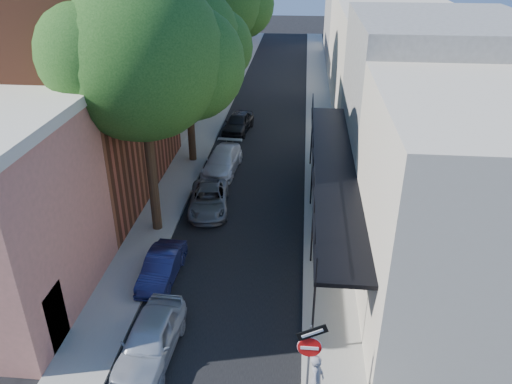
% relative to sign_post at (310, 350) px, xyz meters
% --- Properties ---
extents(road_surface, '(6.00, 64.00, 0.01)m').
position_rel_sign_post_xyz_m(road_surface, '(-3.16, 29.03, -2.03)').
color(road_surface, black).
rests_on(road_surface, ground).
extents(sidewalk_left, '(2.00, 64.00, 0.12)m').
position_rel_sign_post_xyz_m(sidewalk_left, '(-7.16, 29.03, -1.98)').
color(sidewalk_left, gray).
rests_on(sidewalk_left, ground).
extents(sidewalk_right, '(2.00, 64.00, 0.12)m').
position_rel_sign_post_xyz_m(sidewalk_right, '(0.84, 29.03, -1.98)').
color(sidewalk_right, gray).
rests_on(sidewalk_right, ground).
extents(buildings_left, '(10.10, 59.10, 12.00)m').
position_rel_sign_post_xyz_m(buildings_left, '(-12.46, 27.79, 2.90)').
color(buildings_left, tan).
rests_on(buildings_left, ground).
extents(buildings_right, '(9.80, 55.00, 10.00)m').
position_rel_sign_post_xyz_m(buildings_right, '(5.83, 28.51, 2.39)').
color(buildings_right, beige).
rests_on(buildings_right, ground).
extents(sign_post, '(0.89, 0.17, 2.99)m').
position_rel_sign_post_xyz_m(sign_post, '(0.00, 0.00, 0.00)').
color(sign_post, '#595B60').
rests_on(sign_post, ground).
extents(oak_near, '(7.48, 6.80, 11.42)m').
position_rel_sign_post_xyz_m(oak_near, '(-6.53, 9.29, 5.84)').
color(oak_near, '#362115').
rests_on(oak_near, ground).
extents(oak_mid, '(6.60, 6.00, 10.20)m').
position_rel_sign_post_xyz_m(oak_mid, '(-6.58, 17.26, 5.02)').
color(oak_mid, '#362115').
rests_on(oak_mid, ground).
extents(parked_car_a, '(1.78, 4.04, 1.35)m').
position_rel_sign_post_xyz_m(parked_car_a, '(-5.05, 1.36, -1.36)').
color(parked_car_a, '#9EA5AF').
rests_on(parked_car_a, ground).
extents(parked_car_b, '(1.33, 3.45, 1.12)m').
position_rel_sign_post_xyz_m(parked_car_b, '(-5.76, 5.42, -1.48)').
color(parked_car_b, '#161A44').
rests_on(parked_car_b, ground).
extents(parked_car_c, '(2.34, 4.24, 1.13)m').
position_rel_sign_post_xyz_m(parked_car_c, '(-4.90, 11.15, -1.47)').
color(parked_car_c, slate).
rests_on(parked_car_c, ground).
extents(parked_car_d, '(2.10, 4.50, 1.27)m').
position_rel_sign_post_xyz_m(parked_car_d, '(-4.93, 15.77, -1.40)').
color(parked_car_d, silver).
rests_on(parked_car_d, ground).
extents(parked_car_e, '(2.09, 4.12, 1.35)m').
position_rel_sign_post_xyz_m(parked_car_e, '(-4.85, 22.32, -1.36)').
color(parked_car_e, black).
rests_on(parked_car_e, ground).
extents(pedestrian, '(0.51, 0.69, 1.74)m').
position_rel_sign_post_xyz_m(pedestrian, '(0.24, -0.06, -1.05)').
color(pedestrian, gray).
rests_on(pedestrian, sidewalk_right).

